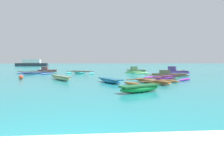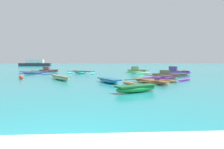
% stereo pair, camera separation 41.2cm
% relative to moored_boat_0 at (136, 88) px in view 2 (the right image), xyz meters
% --- Properties ---
extents(moored_boat_0, '(2.65, 1.84, 0.39)m').
position_rel_moored_boat_0_xyz_m(moored_boat_0, '(0.00, 0.00, 0.00)').
color(moored_boat_0, green).
rests_on(moored_boat_0, ground_plane).
extents(moored_boat_1, '(3.17, 3.73, 0.94)m').
position_rel_moored_boat_0_xyz_m(moored_boat_1, '(2.98, 15.83, 0.08)').
color(moored_boat_1, '#95DE88').
rests_on(moored_boat_1, ground_plane).
extents(moored_boat_2, '(3.89, 3.04, 0.37)m').
position_rel_moored_boat_0_xyz_m(moored_boat_2, '(-4.44, 15.33, -0.04)').
color(moored_boat_2, '#40C8BC').
rests_on(moored_boat_2, ground_plane).
extents(moored_boat_3, '(4.12, 4.42, 0.99)m').
position_rel_moored_boat_0_xyz_m(moored_boat_3, '(7.58, 13.92, 0.10)').
color(moored_boat_3, '#915FD5').
rests_on(moored_boat_3, ground_plane).
extents(moored_boat_4, '(2.48, 3.54, 0.38)m').
position_rel_moored_boat_0_xyz_m(moored_boat_4, '(-5.50, 7.25, -0.00)').
color(moored_boat_4, '#BCD596').
rests_on(moored_boat_4, ground_plane).
extents(moored_boat_5, '(4.84, 4.18, 0.34)m').
position_rel_moored_boat_0_xyz_m(moored_boat_5, '(-10.24, 15.70, -0.06)').
color(moored_boat_5, '#4C66AD').
rests_on(moored_boat_5, ground_plane).
extents(moored_boat_6, '(3.07, 0.95, 0.85)m').
position_rel_moored_boat_0_xyz_m(moored_boat_6, '(-9.55, 19.19, 0.08)').
color(moored_boat_6, '#BB6D70').
rests_on(moored_boat_6, ground_plane).
extents(moored_boat_7, '(3.98, 1.30, 0.70)m').
position_rel_moored_boat_0_xyz_m(moored_boat_7, '(5.44, 10.47, 0.03)').
color(moored_boat_7, tan).
rests_on(moored_boat_7, ground_plane).
extents(moored_boat_8, '(1.96, 3.04, 0.33)m').
position_rel_moored_boat_0_xyz_m(moored_boat_8, '(-1.28, 4.75, -0.03)').
color(moored_boat_8, '#289AD2').
rests_on(moored_boat_8, ground_plane).
extents(moored_boat_9, '(4.19, 4.30, 0.42)m').
position_rel_moored_boat_0_xyz_m(moored_boat_9, '(3.99, 7.05, -0.03)').
color(moored_boat_9, purple).
rests_on(moored_boat_9, ground_plane).
extents(moored_boat_10, '(4.38, 3.65, 0.34)m').
position_rel_moored_boat_0_xyz_m(moored_boat_10, '(1.80, 3.96, -0.06)').
color(moored_boat_10, orange).
rests_on(moored_boat_10, ground_plane).
extents(mooring_buoy_1, '(0.40, 0.40, 0.40)m').
position_rel_moored_boat_0_xyz_m(mooring_buoy_1, '(-9.19, 8.05, -0.02)').
color(mooring_buoy_1, '#E54C2D').
rests_on(mooring_buoy_1, ground_plane).
extents(distant_ferry, '(9.43, 2.07, 2.07)m').
position_rel_moored_boat_0_xyz_m(distant_ferry, '(-22.31, 53.11, 0.63)').
color(distant_ferry, '#2D333D').
rests_on(distant_ferry, ground_plane).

